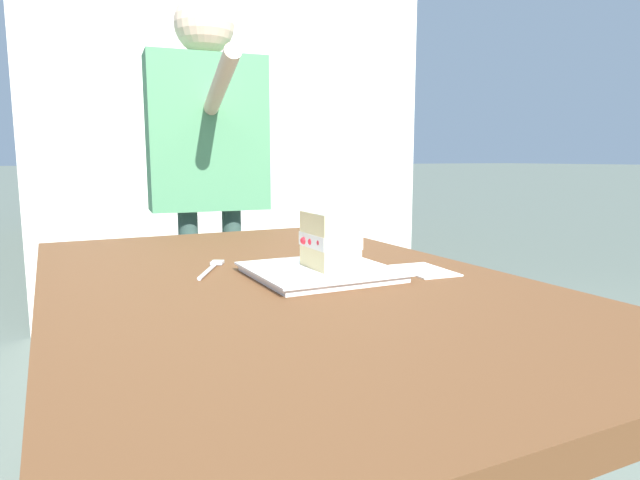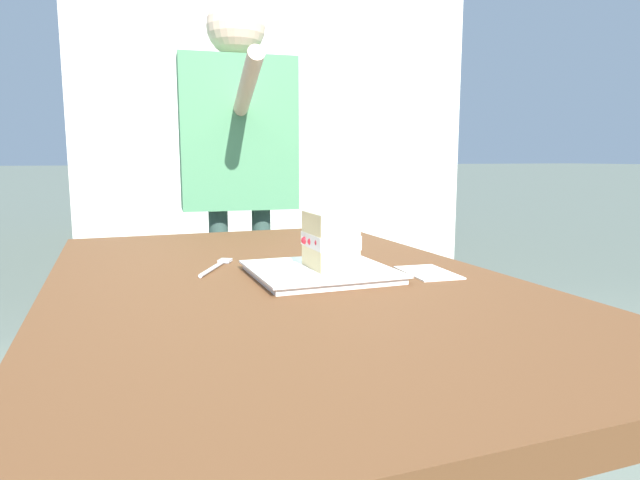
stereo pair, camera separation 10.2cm
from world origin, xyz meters
The scene contains 7 objects.
patio_table centered at (0.00, 0.00, 0.64)m, with size 1.31×0.81×0.75m.
dessert_plate centered at (0.03, 0.07, 0.76)m, with size 0.25×0.25×0.02m.
cake_slice centered at (0.03, 0.09, 0.82)m, with size 0.11×0.09×0.10m.
dessert_fork centered at (-0.12, -0.10, 0.76)m, with size 0.16×0.09×0.01m.
paper_napkin centered at (0.08, 0.27, 0.75)m, with size 0.14×0.10×0.00m.
diner_person centered at (-1.08, 0.16, 1.03)m, with size 0.56×0.44×1.55m.
patio_building centered at (-5.01, 0.75, 1.67)m, with size 5.28×2.51×3.34m.
Camera 2 is at (0.97, -0.28, 0.97)m, focal length 30.95 mm.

